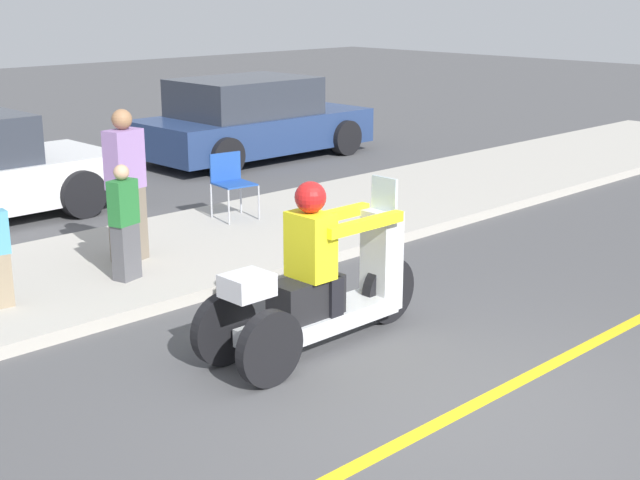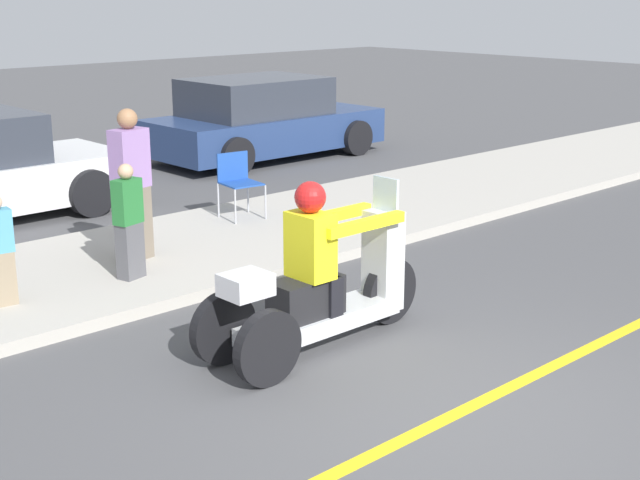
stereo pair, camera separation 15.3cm
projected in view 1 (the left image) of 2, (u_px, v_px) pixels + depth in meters
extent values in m
plane|color=#4C4C4F|center=(460.00, 412.00, 6.44)|extent=(60.00, 60.00, 0.00)
cube|color=gold|center=(470.00, 407.00, 6.52)|extent=(24.00, 0.12, 0.01)
cube|color=#B2ADA3|center=(118.00, 267.00, 9.60)|extent=(28.00, 2.80, 0.12)
cylinder|color=black|center=(388.00, 290.00, 8.11)|extent=(0.61, 0.10, 0.61)
cylinder|color=black|center=(270.00, 349.00, 6.80)|extent=(0.61, 0.10, 0.61)
cylinder|color=black|center=(224.00, 329.00, 7.19)|extent=(0.61, 0.10, 0.61)
cube|color=silver|center=(320.00, 320.00, 7.55)|extent=(1.57, 0.40, 0.15)
cube|color=black|center=(306.00, 298.00, 7.38)|extent=(0.63, 0.31, 0.33)
cube|color=silver|center=(382.00, 260.00, 7.96)|extent=(0.24, 0.31, 0.90)
cube|color=silver|center=(384.00, 194.00, 7.81)|extent=(0.03, 0.28, 0.30)
cube|color=silver|center=(247.00, 285.00, 6.89)|extent=(0.36, 0.31, 0.18)
cube|color=yellow|center=(311.00, 245.00, 7.29)|extent=(0.26, 0.38, 0.55)
sphere|color=red|center=(310.00, 197.00, 7.18)|extent=(0.26, 0.26, 0.26)
cube|color=black|center=(332.00, 296.00, 7.41)|extent=(0.14, 0.14, 0.33)
cube|color=black|center=(312.00, 289.00, 7.58)|extent=(0.14, 0.14, 0.33)
cube|color=yellow|center=(365.00, 224.00, 7.41)|extent=(0.87, 0.09, 0.09)
cube|color=yellow|center=(331.00, 216.00, 7.68)|extent=(0.87, 0.09, 0.09)
cube|color=#515156|center=(126.00, 252.00, 8.94)|extent=(0.29, 0.23, 0.57)
cube|color=#267233|center=(123.00, 202.00, 8.80)|extent=(0.31, 0.23, 0.45)
sphere|color=tan|center=(121.00, 172.00, 8.72)|extent=(0.15, 0.15, 0.15)
cube|color=#726656|center=(128.00, 224.00, 9.55)|extent=(0.39, 0.30, 0.79)
cube|color=#9972B2|center=(124.00, 159.00, 9.35)|extent=(0.43, 0.31, 0.63)
sphere|color=#9E704C|center=(122.00, 119.00, 9.24)|extent=(0.21, 0.21, 0.21)
cylinder|color=#A5A8AD|center=(229.00, 207.00, 11.03)|extent=(0.02, 0.02, 0.44)
cylinder|color=#A5A8AD|center=(259.00, 203.00, 11.28)|extent=(0.02, 0.02, 0.44)
cylinder|color=#A5A8AD|center=(211.00, 201.00, 11.37)|extent=(0.02, 0.02, 0.44)
cylinder|color=#A5A8AD|center=(241.00, 196.00, 11.62)|extent=(0.02, 0.02, 0.44)
cube|color=#1E479E|center=(234.00, 184.00, 11.27)|extent=(0.50, 0.50, 0.02)
cube|color=#1E479E|center=(225.00, 167.00, 11.39)|extent=(0.44, 0.09, 0.38)
cube|color=navy|center=(254.00, 131.00, 16.00)|extent=(4.28, 1.88, 0.62)
cube|color=#2D333D|center=(244.00, 97.00, 15.69)|extent=(2.35, 1.69, 0.65)
cylinder|color=black|center=(346.00, 138.00, 16.33)|extent=(0.64, 0.22, 0.64)
cylinder|color=black|center=(278.00, 127.00, 17.63)|extent=(0.64, 0.22, 0.64)
cylinder|color=black|center=(226.00, 157.00, 14.47)|extent=(0.64, 0.22, 0.64)
cylinder|color=black|center=(160.00, 143.00, 15.77)|extent=(0.64, 0.22, 0.64)
cylinder|color=black|center=(82.00, 194.00, 11.84)|extent=(0.64, 0.22, 0.64)
cylinder|color=black|center=(23.00, 175.00, 13.03)|extent=(0.64, 0.22, 0.64)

